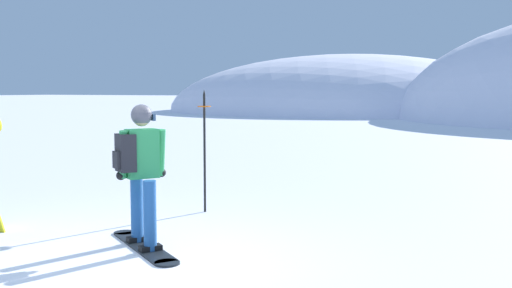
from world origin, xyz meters
The scene contains 4 objects.
ground_plane centered at (0.00, 0.00, 0.00)m, with size 300.00×300.00×0.00m, color white.
ridge_peak_far centered at (-10.99, 45.18, 0.00)m, with size 31.41×28.27×9.73m.
snowboarder_main centered at (-0.12, 0.70, 0.92)m, with size 1.55×1.18×1.71m.
piste_marker_near centered at (-0.50, 2.85, 1.08)m, with size 0.20×0.20×1.89m.
Camera 1 is at (4.12, -5.02, 1.89)m, focal length 41.92 mm.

